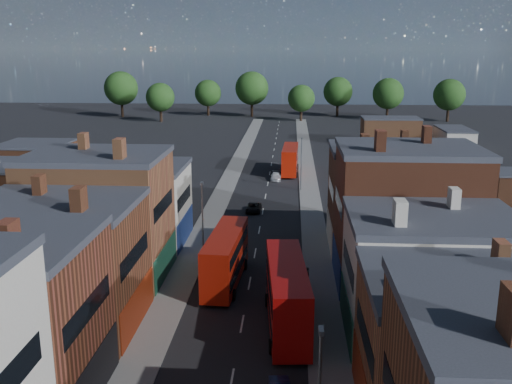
# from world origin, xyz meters

# --- Properties ---
(pavement_west) EXTENTS (3.00, 200.00, 0.12)m
(pavement_west) POSITION_xyz_m (-6.50, 50.00, 0.06)
(pavement_west) COLOR gray
(pavement_west) RESTS_ON ground
(pavement_east) EXTENTS (3.00, 200.00, 0.12)m
(pavement_east) POSITION_xyz_m (6.50, 50.00, 0.06)
(pavement_east) COLOR gray
(pavement_east) RESTS_ON ground
(terrace_east) EXTENTS (12.00, 80.00, 12.30)m
(terrace_east) POSITION_xyz_m (14.00, 0.00, 6.15)
(terrace_east) COLOR brown
(terrace_east) RESTS_ON ground
(lamp_post_2) EXTENTS (0.25, 0.70, 8.12)m
(lamp_post_2) POSITION_xyz_m (-5.20, 30.00, 4.70)
(lamp_post_2) COLOR slate
(lamp_post_2) RESTS_ON ground
(lamp_post_3) EXTENTS (0.25, 0.70, 8.12)m
(lamp_post_3) POSITION_xyz_m (5.20, 60.00, 4.70)
(lamp_post_3) COLOR slate
(lamp_post_3) RESTS_ON ground
(bus_0) EXTENTS (3.35, 11.32, 4.83)m
(bus_0) POSITION_xyz_m (-2.17, 23.92, 2.61)
(bus_0) COLOR #B1190A
(bus_0) RESTS_ON ground
(bus_1) EXTENTS (3.74, 12.17, 5.18)m
(bus_1) POSITION_xyz_m (3.50, 15.61, 2.79)
(bus_1) COLOR #AF0B0A
(bus_1) RESTS_ON ground
(bus_2) EXTENTS (3.04, 10.90, 4.67)m
(bus_2) POSITION_xyz_m (3.50, 72.24, 2.52)
(bus_2) COLOR #AF1807
(bus_2) RESTS_ON ground
(car_2) EXTENTS (2.00, 4.08, 1.11)m
(car_2) POSITION_xyz_m (-1.20, 47.78, 0.56)
(car_2) COLOR black
(car_2) RESTS_ON ground
(car_3) EXTENTS (1.68, 4.10, 1.19)m
(car_3) POSITION_xyz_m (1.20, 67.00, 0.59)
(car_3) COLOR silver
(car_3) RESTS_ON ground
(ped_3) EXTENTS (0.50, 0.97, 1.61)m
(ped_3) POSITION_xyz_m (5.30, 23.93, 0.93)
(ped_3) COLOR #5F5851
(ped_3) RESTS_ON pavement_east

